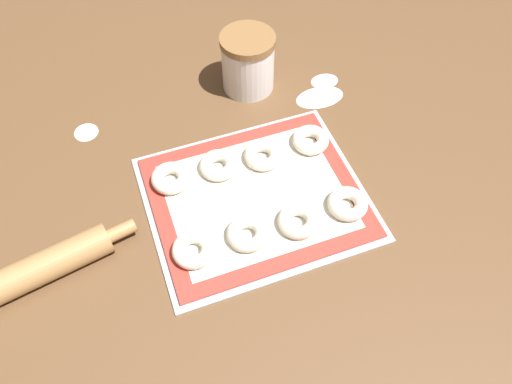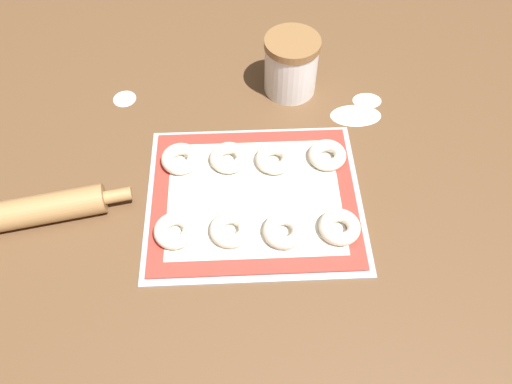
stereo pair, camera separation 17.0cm
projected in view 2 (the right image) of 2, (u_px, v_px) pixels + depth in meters
ground_plane at (246, 202)px, 0.96m from camera, size 2.80×2.80×0.00m
baking_tray at (256, 198)px, 0.96m from camera, size 0.41×0.35×0.01m
baking_mat at (256, 196)px, 0.96m from camera, size 0.39×0.33×0.00m
bagel_front_far_left at (177, 231)px, 0.90m from camera, size 0.08×0.08×0.02m
bagel_front_mid_left at (233, 229)px, 0.90m from camera, size 0.08×0.08×0.02m
bagel_front_mid_right at (286, 231)px, 0.90m from camera, size 0.08×0.08×0.02m
bagel_front_far_right at (342, 227)px, 0.90m from camera, size 0.08×0.08×0.02m
bagel_back_far_left at (182, 159)px, 0.99m from camera, size 0.08×0.08×0.02m
bagel_back_mid_left at (230, 158)px, 0.99m from camera, size 0.08×0.08×0.02m
bagel_back_mid_right at (276, 159)px, 0.99m from camera, size 0.08×0.08×0.02m
bagel_back_far_right at (329, 155)px, 1.00m from camera, size 0.08×0.08×0.02m
flour_canister at (293, 65)px, 1.09m from camera, size 0.12×0.12×0.13m
flour_patch_near at (357, 115)px, 1.09m from camera, size 0.11×0.07×0.00m
flour_patch_far at (369, 100)px, 1.12m from camera, size 0.06×0.05×0.00m
flour_patch_side at (126, 98)px, 1.12m from camera, size 0.05×0.05×0.00m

